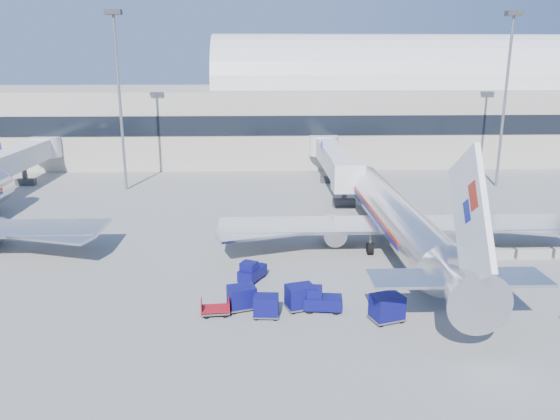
{
  "coord_description": "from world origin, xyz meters",
  "views": [
    {
      "loc": [
        -2.25,
        -41.52,
        16.45
      ],
      "look_at": [
        -0.44,
        6.0,
        3.47
      ],
      "focal_mm": 35.0,
      "sensor_mm": 36.0,
      "label": 1
    }
  ],
  "objects_px": {
    "tug_lead": "(321,300)",
    "cart_solo_near": "(387,307)",
    "tug_right": "(473,282)",
    "cart_train_a": "(300,297)",
    "mast_west": "(118,75)",
    "cart_train_c": "(242,297)",
    "barrier_near": "(496,254)",
    "cart_open_red": "(216,310)",
    "cart_train_b": "(266,306)",
    "barrier_mid": "(533,253)",
    "jetbridge_mid": "(16,160)",
    "cart_solo_far": "(489,286)",
    "mast_east": "(508,75)",
    "jetbridge_near": "(333,158)",
    "tug_left": "(252,271)",
    "airliner_main": "(398,219)"
  },
  "relations": [
    {
      "from": "mast_west",
      "to": "tug_lead",
      "type": "bearing_deg",
      "value": -59.74
    },
    {
      "from": "jetbridge_mid",
      "to": "tug_lead",
      "type": "distance_m",
      "value": 52.83
    },
    {
      "from": "cart_train_c",
      "to": "cart_solo_near",
      "type": "xyz_separation_m",
      "value": [
        9.52,
        -2.14,
        0.07
      ]
    },
    {
      "from": "barrier_mid",
      "to": "cart_open_red",
      "type": "xyz_separation_m",
      "value": [
        -26.59,
        -9.89,
        -0.08
      ]
    },
    {
      "from": "mast_east",
      "to": "cart_solo_far",
      "type": "xyz_separation_m",
      "value": [
        -15.83,
        -35.77,
        -13.92
      ]
    },
    {
      "from": "barrier_mid",
      "to": "tug_right",
      "type": "xyz_separation_m",
      "value": [
        -7.78,
        -6.39,
        0.17
      ]
    },
    {
      "from": "tug_lead",
      "to": "cart_solo_near",
      "type": "height_order",
      "value": "cart_solo_near"
    },
    {
      "from": "jetbridge_near",
      "to": "airliner_main",
      "type": "bearing_deg",
      "value": -84.78
    },
    {
      "from": "tug_right",
      "to": "cart_solo_near",
      "type": "xyz_separation_m",
      "value": [
        -7.55,
        -4.82,
        0.35
      ]
    },
    {
      "from": "jetbridge_mid",
      "to": "cart_open_red",
      "type": "height_order",
      "value": "jetbridge_mid"
    },
    {
      "from": "jetbridge_mid",
      "to": "tug_right",
      "type": "height_order",
      "value": "jetbridge_mid"
    },
    {
      "from": "jetbridge_mid",
      "to": "cart_solo_far",
      "type": "height_order",
      "value": "jetbridge_mid"
    },
    {
      "from": "barrier_mid",
      "to": "cart_train_c",
      "type": "bearing_deg",
      "value": -159.94
    },
    {
      "from": "tug_right",
      "to": "cart_train_c",
      "type": "xyz_separation_m",
      "value": [
        -17.07,
        -2.68,
        0.28
      ]
    },
    {
      "from": "jetbridge_near",
      "to": "tug_right",
      "type": "height_order",
      "value": "jetbridge_near"
    },
    {
      "from": "jetbridge_near",
      "to": "barrier_near",
      "type": "distance_m",
      "value": 30.82
    },
    {
      "from": "mast_west",
      "to": "cart_train_b",
      "type": "xyz_separation_m",
      "value": [
        18.1,
        -38.33,
        -13.98
      ]
    },
    {
      "from": "cart_solo_far",
      "to": "cart_train_a",
      "type": "bearing_deg",
      "value": 175.51
    },
    {
      "from": "jetbridge_near",
      "to": "cart_open_red",
      "type": "relative_size",
      "value": 13.56
    },
    {
      "from": "barrier_mid",
      "to": "cart_train_b",
      "type": "xyz_separation_m",
      "value": [
        -23.2,
        -10.33,
        0.36
      ]
    },
    {
      "from": "jetbridge_near",
      "to": "cart_solo_near",
      "type": "relative_size",
      "value": 11.27
    },
    {
      "from": "cart_train_a",
      "to": "cart_solo_far",
      "type": "height_order",
      "value": "cart_train_a"
    },
    {
      "from": "jetbridge_near",
      "to": "cart_train_b",
      "type": "distance_m",
      "value": 40.4
    },
    {
      "from": "airliner_main",
      "to": "jetbridge_near",
      "type": "bearing_deg",
      "value": 95.22
    },
    {
      "from": "jetbridge_near",
      "to": "cart_solo_near",
      "type": "distance_m",
      "value": 40.16
    },
    {
      "from": "tug_right",
      "to": "cart_solo_near",
      "type": "height_order",
      "value": "cart_solo_near"
    },
    {
      "from": "jetbridge_near",
      "to": "cart_solo_near",
      "type": "height_order",
      "value": "jetbridge_near"
    },
    {
      "from": "tug_left",
      "to": "cart_open_red",
      "type": "distance_m",
      "value": 6.33
    },
    {
      "from": "cart_train_b",
      "to": "tug_lead",
      "type": "bearing_deg",
      "value": 17.22
    },
    {
      "from": "mast_east",
      "to": "tug_lead",
      "type": "relative_size",
      "value": 8.28
    },
    {
      "from": "cart_train_b",
      "to": "cart_solo_near",
      "type": "bearing_deg",
      "value": -1.92
    },
    {
      "from": "barrier_near",
      "to": "cart_train_c",
      "type": "distance_m",
      "value": 23.39
    },
    {
      "from": "jetbridge_near",
      "to": "cart_train_b",
      "type": "height_order",
      "value": "jetbridge_near"
    },
    {
      "from": "barrier_near",
      "to": "cart_open_red",
      "type": "bearing_deg",
      "value": -156.98
    },
    {
      "from": "mast_west",
      "to": "mast_east",
      "type": "bearing_deg",
      "value": 0.0
    },
    {
      "from": "airliner_main",
      "to": "barrier_near",
      "type": "bearing_deg",
      "value": -17.39
    },
    {
      "from": "jetbridge_near",
      "to": "cart_solo_far",
      "type": "bearing_deg",
      "value": -79.81
    },
    {
      "from": "tug_right",
      "to": "cart_train_a",
      "type": "height_order",
      "value": "cart_train_a"
    },
    {
      "from": "jetbridge_near",
      "to": "barrier_mid",
      "type": "bearing_deg",
      "value": -64.56
    },
    {
      "from": "mast_west",
      "to": "jetbridge_near",
      "type": "bearing_deg",
      "value": 1.68
    },
    {
      "from": "cart_train_c",
      "to": "cart_solo_far",
      "type": "distance_m",
      "value": 17.78
    },
    {
      "from": "cart_train_b",
      "to": "cart_solo_far",
      "type": "relative_size",
      "value": 0.88
    },
    {
      "from": "tug_lead",
      "to": "cart_train_a",
      "type": "bearing_deg",
      "value": 176.48
    },
    {
      "from": "tug_right",
      "to": "cart_open_red",
      "type": "distance_m",
      "value": 19.13
    },
    {
      "from": "mast_west",
      "to": "tug_right",
      "type": "relative_size",
      "value": 10.08
    },
    {
      "from": "jetbridge_near",
      "to": "cart_open_red",
      "type": "height_order",
      "value": "jetbridge_near"
    },
    {
      "from": "jetbridge_mid",
      "to": "cart_train_c",
      "type": "relative_size",
      "value": 12.23
    },
    {
      "from": "cart_solo_near",
      "to": "cart_solo_far",
      "type": "distance_m",
      "value": 8.9
    },
    {
      "from": "cart_open_red",
      "to": "cart_solo_far",
      "type": "bearing_deg",
      "value": 1.33
    },
    {
      "from": "tug_lead",
      "to": "tug_right",
      "type": "distance_m",
      "value": 12.06
    }
  ]
}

